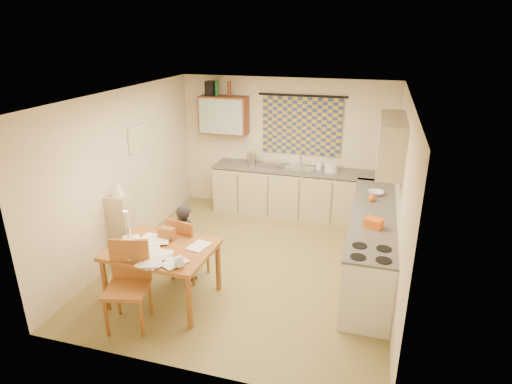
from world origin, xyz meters
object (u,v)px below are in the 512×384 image
(counter_back, at_px, (302,193))
(counter_right, at_px, (371,243))
(dining_table, at_px, (164,273))
(shelf_stand, at_px, (123,229))
(person, at_px, (186,242))
(chair_far, at_px, (189,258))
(stove, at_px, (367,288))

(counter_back, relative_size, counter_right, 1.12)
(counter_right, height_order, dining_table, counter_right)
(dining_table, relative_size, shelf_stand, 1.22)
(counter_right, relative_size, person, 2.65)
(counter_back, distance_m, chair_far, 2.79)
(stove, relative_size, person, 0.82)
(counter_right, distance_m, stove, 1.19)
(shelf_stand, bearing_deg, stove, -7.10)
(counter_back, distance_m, person, 2.81)
(stove, relative_size, shelf_stand, 0.85)
(counter_back, bearing_deg, counter_right, -52.10)
(counter_right, height_order, shelf_stand, shelf_stand)
(counter_right, xyz_separation_m, stove, (0.00, -1.19, 0.01))
(counter_back, xyz_separation_m, chair_far, (-1.13, -2.54, -0.16))
(counter_right, height_order, chair_far, chair_far)
(dining_table, bearing_deg, shelf_stand, 147.85)
(shelf_stand, bearing_deg, person, -7.54)
(shelf_stand, bearing_deg, dining_table, -34.59)
(dining_table, distance_m, shelf_stand, 1.25)
(dining_table, distance_m, person, 0.59)
(chair_far, relative_size, shelf_stand, 0.87)
(counter_back, relative_size, person, 2.96)
(counter_right, relative_size, shelf_stand, 2.74)
(stove, xyz_separation_m, person, (-2.45, 0.30, 0.10))
(chair_far, distance_m, person, 0.27)
(counter_right, bearing_deg, dining_table, -150.02)
(stove, xyz_separation_m, dining_table, (-2.52, -0.26, -0.08))
(counter_right, relative_size, stove, 3.21)
(person, bearing_deg, dining_table, 103.64)
(stove, distance_m, person, 2.47)
(dining_table, distance_m, chair_far, 0.60)
(counter_right, bearing_deg, stove, -90.00)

